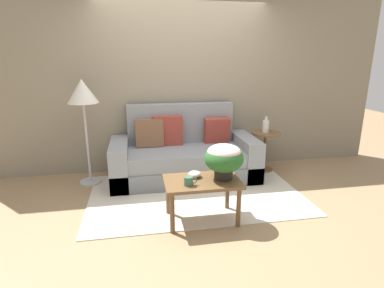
# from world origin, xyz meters

# --- Properties ---
(ground_plane) EXTENTS (14.00, 14.00, 0.00)m
(ground_plane) POSITION_xyz_m (0.00, 0.00, 0.00)
(ground_plane) COLOR #997A56
(wall_back) EXTENTS (6.40, 0.12, 2.76)m
(wall_back) POSITION_xyz_m (0.00, 1.30, 1.38)
(wall_back) COLOR gray
(wall_back) RESTS_ON ground
(area_rug) EXTENTS (2.69, 1.69, 0.01)m
(area_rug) POSITION_xyz_m (0.00, 0.17, 0.01)
(area_rug) COLOR beige
(area_rug) RESTS_ON ground
(couch) EXTENTS (2.08, 0.92, 1.05)m
(couch) POSITION_xyz_m (-0.06, 0.81, 0.32)
(couch) COLOR slate
(couch) RESTS_ON ground
(coffee_table) EXTENTS (0.80, 0.51, 0.47)m
(coffee_table) POSITION_xyz_m (-0.06, -0.47, 0.40)
(coffee_table) COLOR brown
(coffee_table) RESTS_ON ground
(side_table) EXTENTS (0.43, 0.43, 0.62)m
(side_table) POSITION_xyz_m (1.22, 0.85, 0.42)
(side_table) COLOR brown
(side_table) RESTS_ON ground
(floor_lamp) EXTENTS (0.41, 0.41, 1.45)m
(floor_lamp) POSITION_xyz_m (-1.39, 0.82, 1.22)
(floor_lamp) COLOR #B2B2B7
(floor_lamp) RESTS_ON ground
(potted_plant) EXTENTS (0.42, 0.42, 0.38)m
(potted_plant) POSITION_xyz_m (0.18, -0.47, 0.70)
(potted_plant) COLOR black
(potted_plant) RESTS_ON coffee_table
(coffee_mug) EXTENTS (0.14, 0.09, 0.09)m
(coffee_mug) POSITION_xyz_m (-0.22, -0.58, 0.52)
(coffee_mug) COLOR #3D664C
(coffee_mug) RESTS_ON coffee_table
(snack_bowl) EXTENTS (0.14, 0.14, 0.07)m
(snack_bowl) POSITION_xyz_m (-0.12, -0.38, 0.51)
(snack_bowl) COLOR silver
(snack_bowl) RESTS_ON coffee_table
(table_vase) EXTENTS (0.10, 0.10, 0.24)m
(table_vase) POSITION_xyz_m (1.22, 0.87, 0.71)
(table_vase) COLOR silver
(table_vase) RESTS_ON side_table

